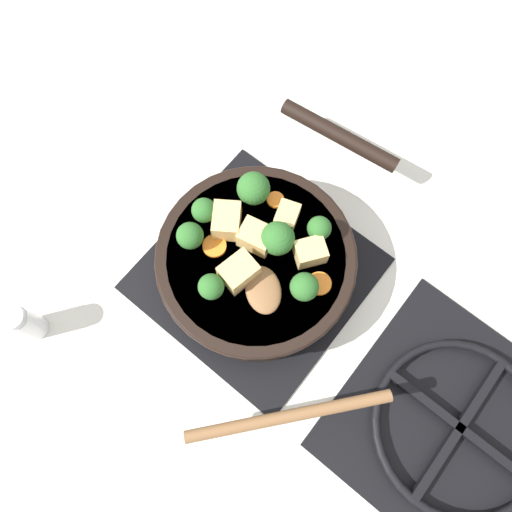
{
  "coord_description": "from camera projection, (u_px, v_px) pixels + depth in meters",
  "views": [
    {
      "loc": [
        0.17,
        0.14,
        0.74
      ],
      "look_at": [
        0.0,
        0.0,
        0.09
      ],
      "focal_mm": 35.0,
      "sensor_mm": 36.0,
      "label": 1
    }
  ],
  "objects": [
    {
      "name": "ground_plane",
      "position": [
        256.0,
        274.0,
        0.78
      ],
      "size": [
        2.4,
        2.4,
        0.0
      ],
      "primitive_type": "plane",
      "color": "silver"
    },
    {
      "name": "front_burner_grate",
      "position": [
        256.0,
        271.0,
        0.76
      ],
      "size": [
        0.31,
        0.31,
        0.03
      ],
      "color": "black",
      "rests_on": "ground_plane"
    },
    {
      "name": "rear_burner_grate",
      "position": [
        457.0,
        428.0,
        0.69
      ],
      "size": [
        0.31,
        0.31,
        0.03
      ],
      "color": "black",
      "rests_on": "ground_plane"
    },
    {
      "name": "skillet_pan",
      "position": [
        257.0,
        260.0,
        0.72
      ],
      "size": [
        0.4,
        0.28,
        0.06
      ],
      "color": "black",
      "rests_on": "front_burner_grate"
    },
    {
      "name": "wooden_spoon",
      "position": [
        278.0,
        362.0,
        0.64
      ],
      "size": [
        0.25,
        0.26,
        0.02
      ],
      "color": "brown",
      "rests_on": "skillet_pan"
    },
    {
      "name": "tofu_cube_center_large",
      "position": [
        256.0,
        237.0,
        0.68
      ],
      "size": [
        0.04,
        0.05,
        0.04
      ],
      "primitive_type": "cube",
      "rotation": [
        0.0,
        0.0,
        1.78
      ],
      "color": "#DBB770",
      "rests_on": "skillet_pan"
    },
    {
      "name": "tofu_cube_near_handle",
      "position": [
        284.0,
        215.0,
        0.7
      ],
      "size": [
        0.04,
        0.04,
        0.03
      ],
      "primitive_type": "cube",
      "rotation": [
        0.0,
        0.0,
        0.33
      ],
      "color": "#DBB770",
      "rests_on": "skillet_pan"
    },
    {
      "name": "tofu_cube_east_chunk",
      "position": [
        310.0,
        252.0,
        0.68
      ],
      "size": [
        0.05,
        0.05,
        0.03
      ],
      "primitive_type": "cube",
      "rotation": [
        0.0,
        0.0,
        2.52
      ],
      "color": "#DBB770",
      "rests_on": "skillet_pan"
    },
    {
      "name": "tofu_cube_west_chunk",
      "position": [
        227.0,
        221.0,
        0.69
      ],
      "size": [
        0.06,
        0.06,
        0.04
      ],
      "primitive_type": "cube",
      "rotation": [
        0.0,
        0.0,
        3.75
      ],
      "color": "#DBB770",
      "rests_on": "skillet_pan"
    },
    {
      "name": "tofu_cube_back_piece",
      "position": [
        238.0,
        271.0,
        0.67
      ],
      "size": [
        0.05,
        0.05,
        0.04
      ],
      "primitive_type": "cube",
      "rotation": [
        0.0,
        0.0,
        2.94
      ],
      "color": "#DBB770",
      "rests_on": "skillet_pan"
    },
    {
      "name": "broccoli_floret_near_spoon",
      "position": [
        211.0,
        287.0,
        0.65
      ],
      "size": [
        0.04,
        0.04,
        0.04
      ],
      "color": "#709956",
      "rests_on": "skillet_pan"
    },
    {
      "name": "broccoli_floret_center_top",
      "position": [
        278.0,
        238.0,
        0.67
      ],
      "size": [
        0.05,
        0.05,
        0.05
      ],
      "color": "#709956",
      "rests_on": "skillet_pan"
    },
    {
      "name": "broccoli_floret_east_rim",
      "position": [
        253.0,
        189.0,
        0.69
      ],
      "size": [
        0.05,
        0.05,
        0.05
      ],
      "color": "#709956",
      "rests_on": "skillet_pan"
    },
    {
      "name": "broccoli_floret_west_rim",
      "position": [
        302.0,
        289.0,
        0.65
      ],
      "size": [
        0.04,
        0.04,
        0.05
      ],
      "color": "#709956",
      "rests_on": "skillet_pan"
    },
    {
      "name": "broccoli_floret_north_edge",
      "position": [
        319.0,
        228.0,
        0.68
      ],
      "size": [
        0.03,
        0.03,
        0.04
      ],
      "color": "#709956",
      "rests_on": "skillet_pan"
    },
    {
      "name": "broccoli_floret_south_cluster",
      "position": [
        205.0,
        210.0,
        0.69
      ],
      "size": [
        0.03,
        0.03,
        0.04
      ],
      "color": "#709956",
      "rests_on": "skillet_pan"
    },
    {
      "name": "broccoli_floret_mid_floret",
      "position": [
        190.0,
        236.0,
        0.67
      ],
      "size": [
        0.04,
        0.04,
        0.04
      ],
      "color": "#709956",
      "rests_on": "skillet_pan"
    },
    {
      "name": "carrot_slice_orange_thin",
      "position": [
        319.0,
        284.0,
        0.68
      ],
      "size": [
        0.03,
        0.03,
        0.01
      ],
      "primitive_type": "cylinder",
      "color": "orange",
      "rests_on": "skillet_pan"
    },
    {
      "name": "carrot_slice_near_center",
      "position": [
        275.0,
        200.0,
        0.72
      ],
      "size": [
        0.02,
        0.02,
        0.01
      ],
      "primitive_type": "cylinder",
      "color": "orange",
      "rests_on": "skillet_pan"
    },
    {
      "name": "carrot_slice_edge_slice",
      "position": [
        215.0,
        246.0,
        0.69
      ],
      "size": [
        0.03,
        0.03,
        0.01
      ],
      "primitive_type": "cylinder",
      "color": "orange",
      "rests_on": "skillet_pan"
    },
    {
      "name": "salt_shaker",
      "position": [
        25.0,
        323.0,
        0.71
      ],
      "size": [
        0.04,
        0.04,
        0.09
      ],
      "color": "white",
      "rests_on": "ground_plane"
    }
  ]
}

